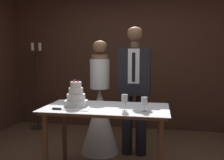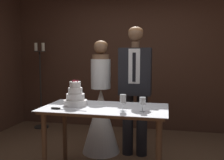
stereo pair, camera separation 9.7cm
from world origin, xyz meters
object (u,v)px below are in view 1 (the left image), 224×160
object	(u,v)px
cake_knife	(63,109)
groom	(134,84)
tiered_cake	(76,97)
wine_glass_near	(144,102)
bride	(100,112)
wine_glass_middle	(125,100)
cake_table	(106,116)
candle_stand	(37,88)

from	to	relation	value
cake_knife	groom	bearing A→B (deg)	58.43
tiered_cake	cake_knife	bearing A→B (deg)	-105.31
wine_glass_near	bride	xyz separation A→B (m)	(-0.68, 0.88, -0.34)
cake_knife	groom	world-z (taller)	groom
wine_glass_middle	bride	xyz separation A→B (m)	(-0.48, 0.90, -0.36)
tiered_cake	bride	size ratio (longest dim) A/B	0.19
cake_table	bride	bearing A→B (deg)	108.27
cake_knife	wine_glass_near	bearing A→B (deg)	8.51
wine_glass_middle	bride	distance (m)	1.08
tiered_cake	groom	bearing A→B (deg)	50.99
candle_stand	groom	bearing A→B (deg)	-26.03
wine_glass_middle	candle_stand	world-z (taller)	candle_stand
cake_knife	wine_glass_middle	xyz separation A→B (m)	(0.65, 0.07, 0.11)
bride	groom	bearing A→B (deg)	-0.06
tiered_cake	cake_knife	world-z (taller)	tiered_cake
cake_table	tiered_cake	distance (m)	0.41
tiered_cake	groom	distance (m)	0.95
cake_table	tiered_cake	world-z (taller)	tiered_cake
cake_knife	cake_table	bearing A→B (deg)	31.59
groom	tiered_cake	bearing A→B (deg)	-129.01
cake_table	candle_stand	world-z (taller)	candle_stand
cake_knife	wine_glass_near	xyz separation A→B (m)	(0.85, 0.09, 0.10)
wine_glass_near	groom	size ratio (longest dim) A/B	0.08
tiered_cake	wine_glass_near	size ratio (longest dim) A/B	1.98
groom	cake_table	bearing A→B (deg)	-108.29
wine_glass_near	candle_stand	distance (m)	2.82
bride	groom	size ratio (longest dim) A/B	0.90
wine_glass_middle	groom	distance (m)	0.90
wine_glass_middle	wine_glass_near	bearing A→B (deg)	3.81
wine_glass_near	wine_glass_middle	world-z (taller)	wine_glass_middle
cake_table	candle_stand	bearing A→B (deg)	135.14
cake_table	wine_glass_middle	distance (m)	0.36
tiered_cake	bride	distance (m)	0.82
candle_stand	cake_knife	bearing A→B (deg)	-56.21
wine_glass_near	candle_stand	bearing A→B (deg)	139.32
wine_glass_near	tiered_cake	bearing A→B (deg)	169.17
tiered_cake	wine_glass_middle	distance (m)	0.60
wine_glass_middle	groom	xyz separation A→B (m)	(0.01, 0.90, 0.06)
wine_glass_middle	bride	size ratio (longest dim) A/B	0.11
groom	candle_stand	size ratio (longest dim) A/B	1.09
cake_table	wine_glass_near	bearing A→B (deg)	-18.15
wine_glass_near	groom	bearing A→B (deg)	102.00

